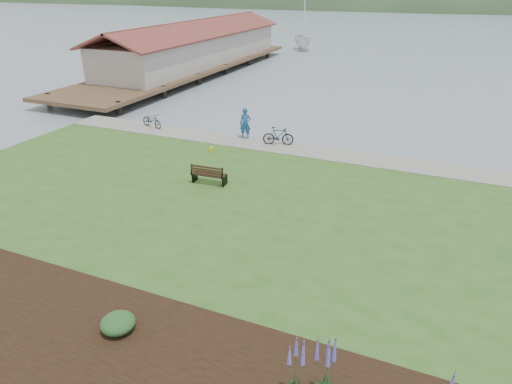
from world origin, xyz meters
TOP-DOWN VIEW (x-y plane):
  - ground at (0.00, 0.00)m, footprint 600.00×600.00m
  - lawn at (0.00, -2.00)m, footprint 34.00×20.00m
  - shoreline_path at (0.00, 6.90)m, footprint 34.00×2.20m
  - far_hillside at (20.00, 170.00)m, footprint 580.00×80.00m
  - pier_pavilion at (-20.00, 27.52)m, footprint 8.00×36.00m
  - park_bench at (-3.66, 0.56)m, footprint 1.68×0.78m
  - person at (-4.88, 7.50)m, footprint 0.91×0.72m
  - bicycle_a at (-11.53, 7.20)m, footprint 1.13×1.91m
  - bicycle_b at (-2.62, 7.20)m, footprint 1.03×1.90m
  - sailboat at (-14.45, 48.61)m, footprint 12.68×12.73m
  - pannier at (-5.69, 4.59)m, footprint 0.20×0.27m
  - echium_0 at (4.14, -9.66)m, footprint 0.62×0.62m
  - echium_1 at (4.77, -9.29)m, footprint 0.62×0.62m
  - shrub_0 at (-1.10, -9.34)m, footprint 0.97×0.97m

SIDE VIEW (x-z plane):
  - ground at x=0.00m, z-range 0.00..0.00m
  - far_hillside at x=20.00m, z-range -19.00..19.00m
  - sailboat at x=-14.45m, z-range -12.12..12.12m
  - lawn at x=0.00m, z-range 0.00..0.40m
  - shoreline_path at x=0.00m, z-range 0.40..0.43m
  - pannier at x=-5.69m, z-range 0.40..0.67m
  - shrub_0 at x=-1.10m, z-range 0.44..0.92m
  - bicycle_a at x=-11.53m, z-range 0.40..1.35m
  - park_bench at x=-3.66m, z-range 0.40..1.41m
  - bicycle_b at x=-2.62m, z-range 0.40..1.50m
  - echium_0 at x=4.14m, z-range 0.18..2.25m
  - echium_1 at x=4.77m, z-range 0.24..2.38m
  - person at x=-4.88m, z-range 0.40..2.61m
  - pier_pavilion at x=-20.00m, z-range -0.06..5.34m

